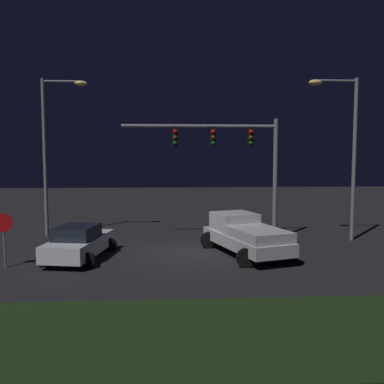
{
  "coord_description": "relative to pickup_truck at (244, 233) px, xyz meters",
  "views": [
    {
      "loc": [
        -0.67,
        -19.58,
        4.59
      ],
      "look_at": [
        0.55,
        0.44,
        2.82
      ],
      "focal_mm": 39.66,
      "sensor_mm": 36.0,
      "label": 1
    }
  ],
  "objects": [
    {
      "name": "street_lamp_left",
      "position": [
        -9.89,
        5.13,
        4.47
      ],
      "size": [
        2.54,
        0.44,
        8.79
      ],
      "color": "slate",
      "rests_on": "ground_plane"
    },
    {
      "name": "traffic_signal_gantry",
      "position": [
        -0.16,
        3.37,
        3.9
      ],
      "size": [
        8.32,
        0.56,
        6.5
      ],
      "color": "slate",
      "rests_on": "ground_plane"
    },
    {
      "name": "grass_median",
      "position": [
        -2.91,
        -8.8,
        -0.95
      ],
      "size": [
        27.62,
        5.11,
        0.1
      ],
      "primitive_type": "cube",
      "color": "black",
      "rests_on": "ground_plane"
    },
    {
      "name": "stop_sign",
      "position": [
        -10.17,
        -1.73,
        0.56
      ],
      "size": [
        0.76,
        0.08,
        2.23
      ],
      "color": "slate",
      "rests_on": "ground_plane"
    },
    {
      "name": "car_sedan",
      "position": [
        -7.44,
        -0.48,
        -0.26
      ],
      "size": [
        2.98,
        4.65,
        1.51
      ],
      "rotation": [
        0.0,
        0.0,
        1.39
      ],
      "color": "silver",
      "rests_on": "ground_plane"
    },
    {
      "name": "ground_plane",
      "position": [
        -2.91,
        0.47,
        -1.0
      ],
      "size": [
        80.0,
        80.0,
        0.0
      ],
      "primitive_type": "plane",
      "color": "black"
    },
    {
      "name": "street_lamp_right",
      "position": [
        5.88,
        2.87,
        4.38
      ],
      "size": [
        2.66,
        0.44,
        8.59
      ],
      "color": "slate",
      "rests_on": "ground_plane"
    },
    {
      "name": "pickup_truck",
      "position": [
        0.0,
        0.0,
        0.0
      ],
      "size": [
        3.93,
        5.75,
        1.8
      ],
      "rotation": [
        0.0,
        0.0,
        1.87
      ],
      "color": "#B7B7BC",
      "rests_on": "ground_plane"
    }
  ]
}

